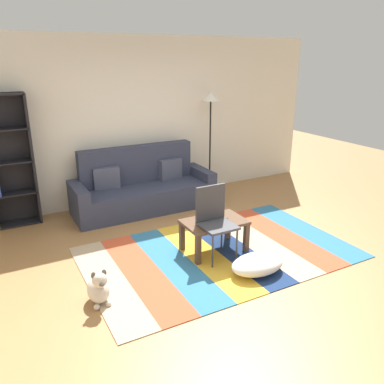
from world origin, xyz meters
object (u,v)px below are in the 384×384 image
(coffee_table, at_px, (214,226))
(couch, at_px, (143,189))
(folding_chair, at_px, (214,216))
(dog, at_px, (99,288))
(standing_lamp, at_px, (211,110))
(pouf, at_px, (258,264))
(tv_remote, at_px, (222,219))

(coffee_table, bearing_deg, couch, 97.71)
(folding_chair, bearing_deg, dog, -121.30)
(dog, bearing_deg, standing_lamp, 41.31)
(coffee_table, xyz_separation_m, folding_chair, (-0.07, -0.11, 0.19))
(couch, height_order, dog, couch)
(dog, bearing_deg, pouf, -9.67)
(dog, xyz_separation_m, standing_lamp, (2.71, 2.38, 1.34))
(coffee_table, height_order, dog, coffee_table)
(folding_chair, bearing_deg, standing_lamp, 108.40)
(standing_lamp, bearing_deg, couch, -173.65)
(coffee_table, relative_size, standing_lamp, 0.43)
(couch, relative_size, tv_remote, 15.07)
(coffee_table, distance_m, pouf, 0.76)
(couch, xyz_separation_m, dog, (-1.35, -2.23, -0.18))
(pouf, bearing_deg, standing_lamp, 70.53)
(coffee_table, relative_size, folding_chair, 0.87)
(standing_lamp, xyz_separation_m, tv_remote, (-1.00, -1.99, -1.07))
(tv_remote, distance_m, folding_chair, 0.23)
(coffee_table, relative_size, pouf, 1.19)
(standing_lamp, distance_m, tv_remote, 2.47)
(pouf, relative_size, dog, 1.65)
(pouf, bearing_deg, dog, 170.33)
(pouf, relative_size, tv_remote, 4.38)
(tv_remote, bearing_deg, coffee_table, 136.72)
(coffee_table, bearing_deg, pouf, -77.14)
(tv_remote, relative_size, folding_chair, 0.17)
(couch, bearing_deg, standing_lamp, 6.35)
(dog, bearing_deg, folding_chair, 10.85)
(dog, bearing_deg, couch, 58.73)
(couch, height_order, pouf, couch)
(coffee_table, xyz_separation_m, pouf, (0.16, -0.70, -0.23))
(standing_lamp, height_order, folding_chair, standing_lamp)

